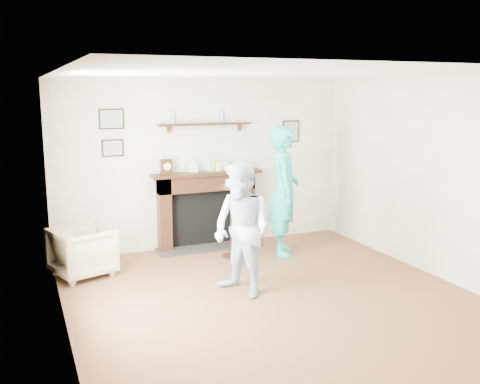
% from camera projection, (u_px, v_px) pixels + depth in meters
% --- Properties ---
extents(ground, '(5.00, 5.00, 0.00)m').
position_uv_depth(ground, '(279.00, 302.00, 5.99)').
color(ground, brown).
rests_on(ground, ground).
extents(room_shell, '(4.54, 5.02, 2.52)m').
position_uv_depth(room_shell, '(254.00, 152.00, 6.31)').
color(room_shell, beige).
rests_on(room_shell, ground).
extents(armchair, '(0.88, 0.87, 0.64)m').
position_uv_depth(armchair, '(84.00, 275.00, 6.86)').
color(armchair, tan).
rests_on(armchair, ground).
extents(man, '(0.83, 0.92, 1.55)m').
position_uv_depth(man, '(242.00, 294.00, 6.23)').
color(man, silver).
rests_on(man, ground).
extents(woman, '(0.68, 0.80, 1.86)m').
position_uv_depth(woman, '(283.00, 253.00, 7.80)').
color(woman, '#1DA7A4').
rests_on(woman, ground).
extents(pedestal_table, '(0.37, 0.37, 1.19)m').
position_uv_depth(pedestal_table, '(233.00, 207.00, 7.50)').
color(pedestal_table, black).
rests_on(pedestal_table, ground).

